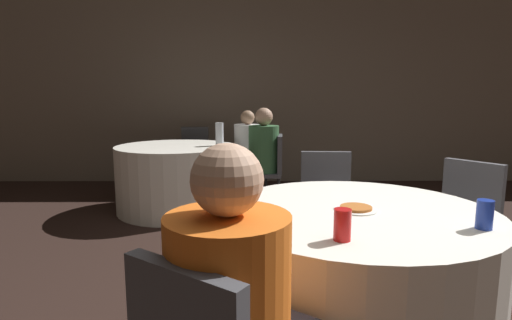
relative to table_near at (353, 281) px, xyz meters
name	(u,v)px	position (x,y,z in m)	size (l,w,h in m)	color
wall_back	(298,89)	(0.18, 4.20, 1.03)	(16.00, 0.06, 2.80)	#7A6B5B
table_near	(353,281)	(0.00, 0.00, 0.00)	(1.33, 1.33, 0.74)	white
table_far	(177,178)	(-1.37, 2.60, 0.00)	(1.34, 1.34, 0.74)	white
chair_near_northeast	(463,214)	(0.87, 0.63, 0.16)	(0.56, 0.56, 0.87)	#47474C
chair_near_north	(326,197)	(0.06, 1.07, 0.16)	(0.42, 0.42, 0.87)	#47474C
chair_far_east	(272,165)	(-0.29, 2.52, 0.16)	(0.43, 0.43, 0.87)	#47474C
chair_far_north	(194,152)	(-1.33, 3.68, 0.16)	(0.42, 0.42, 0.87)	#47474C
chair_far_northeast	(253,156)	(-0.50, 3.24, 0.16)	(0.56, 0.56, 0.87)	#47474C
person_white_shirt	(243,154)	(-0.63, 3.14, 0.20)	(0.49, 0.46, 1.12)	#282828
person_green_jacket	(258,159)	(-0.45, 2.53, 0.22)	(0.51, 0.35, 1.17)	black
pizza_plate_near	(356,208)	(0.00, -0.01, 0.38)	(0.21, 0.21, 0.02)	white
soda_can_red	(342,225)	(-0.16, -0.42, 0.43)	(0.07, 0.07, 0.12)	red
soda_can_blue	(485,215)	(0.45, -0.29, 0.43)	(0.07, 0.07, 0.12)	#1E38A5
bottle_far	(220,134)	(-0.88, 2.60, 0.50)	(0.09, 0.09, 0.26)	silver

